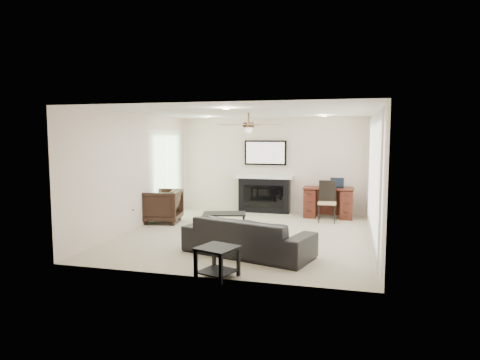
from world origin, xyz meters
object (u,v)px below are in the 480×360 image
Objects in this scene: fireplace_unit at (264,177)px; desk at (328,203)px; coffee_table at (224,222)px; armchair at (162,206)px; sofa at (248,236)px.

fireplace_unit reaches higher than desk.
fireplace_unit is (0.37, 2.43, 0.75)m from coffee_table.
coffee_table is 2.57m from fireplace_unit.
armchair is at bearing 148.01° from coffee_table.
desk is (3.75, 1.57, -0.01)m from armchair.
sofa is 1.82× the size of desk.
fireplace_unit reaches higher than sofa.
coffee_table is 0.74× the size of desk.
sofa is 4.11m from fireplace_unit.
sofa is 3.37m from armchair.
sofa is 3.90m from desk.
armchair is 2.85m from fireplace_unit.
fireplace_unit is at bearing 123.07° from armchair.
coffee_table is 2.95m from desk.
desk is at bearing -10.45° from fireplace_unit.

